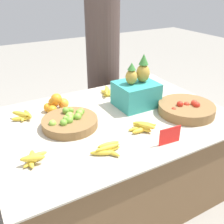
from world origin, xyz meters
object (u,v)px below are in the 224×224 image
lime_bowl (70,122)px  price_sign (170,136)px  tomato_basket (186,109)px  produce_crate (136,91)px  metal_bowl (143,83)px  vendor_person (103,60)px

lime_bowl → price_sign: (0.45, -0.50, 0.02)m
tomato_basket → produce_crate: bearing=129.5°
price_sign → produce_crate: bearing=81.5°
metal_bowl → vendor_person: 0.57m
lime_bowl → tomato_basket: bearing=-16.7°
produce_crate → vendor_person: 0.86m
produce_crate → price_sign: bearing=-103.3°
vendor_person → lime_bowl: bearing=-129.3°
tomato_basket → metal_bowl: 0.60m
tomato_basket → lime_bowl: bearing=163.3°
lime_bowl → tomato_basket: tomato_basket is taller
metal_bowl → tomato_basket: bearing=-92.8°
vendor_person → tomato_basket: bearing=-85.1°
lime_bowl → metal_bowl: 0.93m
lime_bowl → vendor_person: size_ratio=0.22×
produce_crate → lime_bowl: bearing=-174.8°
tomato_basket → vendor_person: size_ratio=0.24×
metal_bowl → produce_crate: (-0.28, -0.30, 0.08)m
metal_bowl → vendor_person: bearing=103.2°
vendor_person → produce_crate: bearing=-100.2°
tomato_basket → produce_crate: size_ratio=1.02×
tomato_basket → metal_bowl: bearing=87.2°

